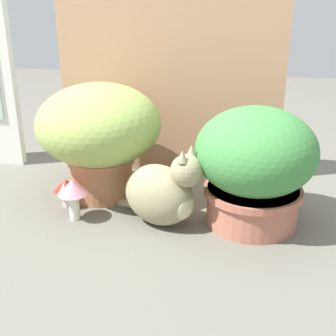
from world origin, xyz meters
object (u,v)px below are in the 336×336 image
(mushroom_ornament_pink, at_px, (73,190))
(leafy_planter, at_px, (255,164))
(grass_planter, at_px, (99,131))
(cat, at_px, (163,193))
(mushroom_ornament_red, at_px, (66,187))

(mushroom_ornament_pink, bearing_deg, leafy_planter, 8.40)
(leafy_planter, bearing_deg, grass_planter, 168.61)
(grass_planter, height_order, leafy_planter, grass_planter)
(cat, bearing_deg, grass_planter, 146.37)
(grass_planter, xyz_separation_m, mushroom_ornament_pink, (-0.04, -0.21, -0.16))
(leafy_planter, distance_m, mushroom_ornament_pink, 0.65)
(grass_planter, bearing_deg, leafy_planter, -11.39)
(cat, bearing_deg, mushroom_ornament_red, 169.41)
(mushroom_ornament_pink, bearing_deg, grass_planter, 80.36)
(grass_planter, bearing_deg, cat, -33.63)
(cat, bearing_deg, leafy_planter, 12.98)
(grass_planter, distance_m, leafy_planter, 0.61)
(mushroom_ornament_red, bearing_deg, mushroom_ornament_pink, -54.14)
(leafy_planter, relative_size, cat, 1.17)
(leafy_planter, bearing_deg, cat, -167.02)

